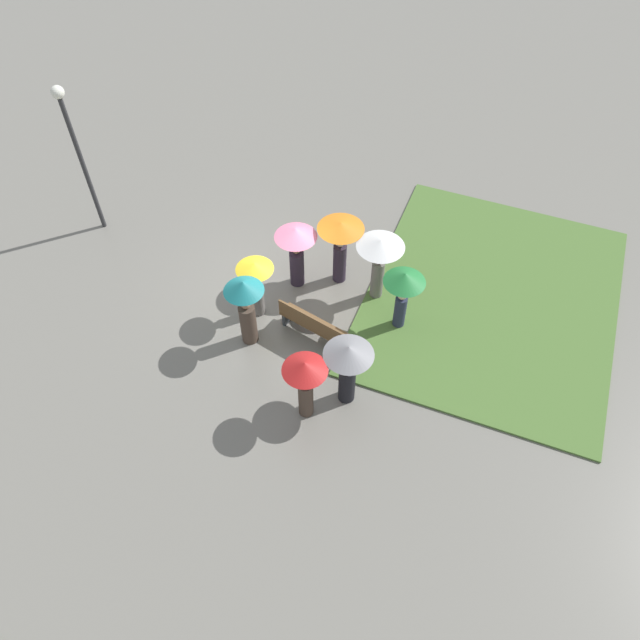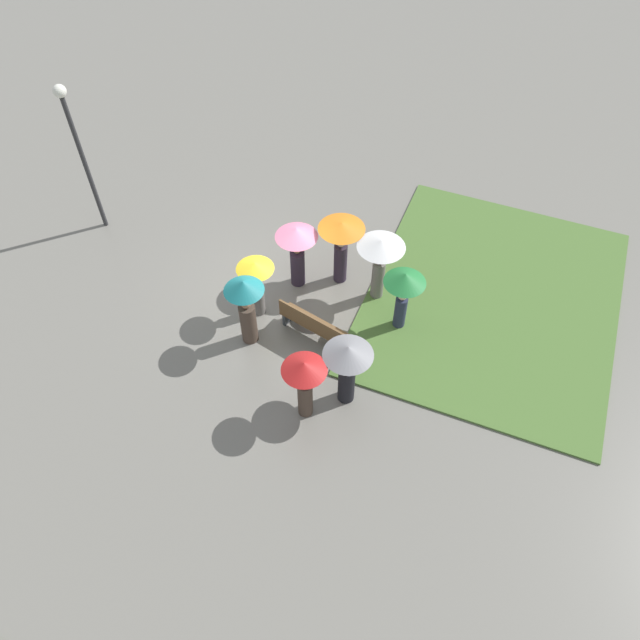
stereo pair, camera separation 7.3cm
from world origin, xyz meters
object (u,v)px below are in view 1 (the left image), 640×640
at_px(lamp_post, 75,142).
at_px(crowd_person_orange, 340,239).
at_px(crowd_person_grey, 348,362).
at_px(crowd_person_white, 380,255).
at_px(crowd_person_pink, 296,245).
at_px(crowd_person_red, 305,378).
at_px(crowd_person_green, 404,287).
at_px(park_bench, 314,326).
at_px(crowd_person_teal, 246,303).
at_px(crowd_person_yellow, 256,279).

bearing_deg(lamp_post, crowd_person_orange, -175.86).
xyz_separation_m(crowd_person_grey, crowd_person_white, (0.34, -3.17, 0.12)).
xyz_separation_m(lamp_post, crowd_person_pink, (-5.97, 0.02, -1.43)).
xyz_separation_m(lamp_post, crowd_person_red, (-7.67, 3.57, -1.47)).
relative_size(crowd_person_grey, crowd_person_green, 1.02).
bearing_deg(lamp_post, crowd_person_grey, 160.94).
bearing_deg(park_bench, crowd_person_teal, 35.34).
height_order(lamp_post, crowd_person_orange, lamp_post).
relative_size(crowd_person_green, crowd_person_orange, 0.94).
xyz_separation_m(crowd_person_white, crowd_person_orange, (1.08, -0.22, -0.04)).
bearing_deg(crowd_person_teal, crowd_person_orange, 170.76).
height_order(crowd_person_grey, crowd_person_orange, crowd_person_orange).
relative_size(lamp_post, crowd_person_yellow, 2.49).
relative_size(park_bench, crowd_person_yellow, 1.12).
xyz_separation_m(lamp_post, crowd_person_teal, (-5.63, 2.17, -1.46)).
bearing_deg(crowd_person_yellow, crowd_person_teal, -104.51).
distance_m(crowd_person_red, crowd_person_teal, 2.47).
relative_size(park_bench, lamp_post, 0.45).
xyz_separation_m(crowd_person_teal, crowd_person_white, (-2.39, -2.46, 0.13)).
bearing_deg(crowd_person_grey, crowd_person_yellow, 131.05).
bearing_deg(crowd_person_red, crowd_person_pink, 68.31).
bearing_deg(crowd_person_red, crowd_person_orange, 52.92).
bearing_deg(crowd_person_green, crowd_person_grey, 77.73).
relative_size(crowd_person_red, crowd_person_pink, 0.97).
distance_m(crowd_person_green, crowd_person_orange, 2.13).
relative_size(crowd_person_yellow, crowd_person_green, 0.95).
bearing_deg(park_bench, crowd_person_red, 119.81).
relative_size(crowd_person_yellow, crowd_person_orange, 0.89).
distance_m(crowd_person_grey, crowd_person_yellow, 3.29).
bearing_deg(crowd_person_green, crowd_person_orange, -27.76).
bearing_deg(crowd_person_orange, crowd_person_white, -31.52).
height_order(crowd_person_white, crowd_person_green, crowd_person_white).
relative_size(park_bench, crowd_person_red, 1.06).
distance_m(crowd_person_yellow, crowd_person_green, 3.48).
xyz_separation_m(park_bench, crowd_person_orange, (0.14, -2.09, 0.93)).
bearing_deg(crowd_person_pink, crowd_person_red, -38.91).
bearing_deg(crowd_person_grey, crowd_person_red, -155.94).
bearing_deg(park_bench, crowd_person_grey, 147.81).
relative_size(crowd_person_grey, crowd_person_white, 0.96).
bearing_deg(lamp_post, crowd_person_red, 155.03).
height_order(lamp_post, crowd_person_green, lamp_post).
height_order(crowd_person_pink, crowd_person_orange, crowd_person_orange).
bearing_deg(crowd_person_teal, park_bench, 128.97).
distance_m(lamp_post, crowd_person_pink, 6.14).
height_order(crowd_person_teal, crowd_person_orange, crowd_person_teal).
relative_size(crowd_person_red, crowd_person_white, 0.95).
distance_m(crowd_person_red, crowd_person_yellow, 3.15).
bearing_deg(crowd_person_pink, crowd_person_white, 33.89).
height_order(park_bench, crowd_person_yellow, crowd_person_yellow).
xyz_separation_m(crowd_person_yellow, crowd_person_orange, (-1.46, -1.82, 0.19)).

